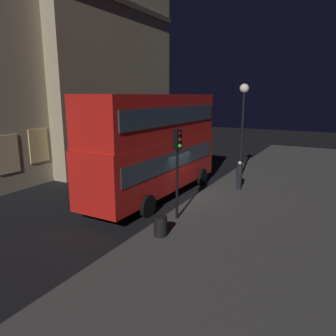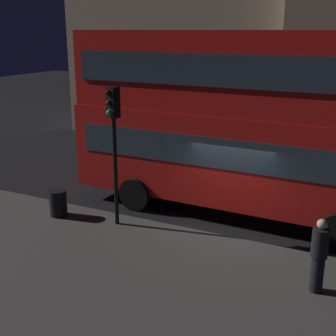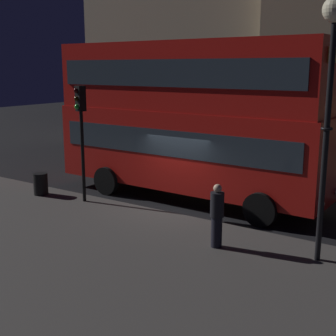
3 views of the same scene
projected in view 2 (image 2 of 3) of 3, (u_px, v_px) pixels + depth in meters
ground_plane at (230, 228)px, 13.59m from camera, size 80.00×80.00×0.00m
double_decker_bus at (235, 116)px, 13.91m from camera, size 10.44×3.06×5.65m
traffic_light_near_kerb at (113, 128)px, 12.74m from camera, size 0.38×0.39×4.04m
pedestrian at (319, 255)px, 9.86m from camera, size 0.36×0.36×1.71m
litter_bin at (58, 203)px, 14.09m from camera, size 0.53×0.53×0.81m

